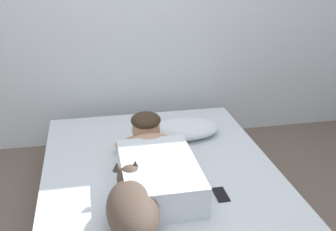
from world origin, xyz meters
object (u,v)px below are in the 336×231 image
object	(u,v)px
dog	(132,205)
coffee_cup	(167,131)
bed	(162,195)
cell_phone	(221,194)
pillow	(183,129)
person_lying	(155,162)

from	to	relation	value
dog	coffee_cup	size ratio (longest dim) A/B	4.60
dog	coffee_cup	xyz separation A→B (m)	(0.36, 0.95, -0.07)
bed	cell_phone	bearing A→B (deg)	-47.14
pillow	dog	distance (m)	1.05
pillow	person_lying	distance (m)	0.60
dog	coffee_cup	distance (m)	1.02
pillow	coffee_cup	bearing A→B (deg)	170.31
pillow	cell_phone	world-z (taller)	pillow
dog	cell_phone	world-z (taller)	dog
bed	cell_phone	xyz separation A→B (m)	(0.28, -0.30, 0.17)
pillow	person_lying	xyz separation A→B (m)	(-0.30, -0.52, 0.05)
pillow	dog	world-z (taller)	dog
bed	coffee_cup	xyz separation A→B (m)	(0.13, 0.50, 0.20)
person_lying	dog	distance (m)	0.45
bed	coffee_cup	world-z (taller)	coffee_cup
pillow	person_lying	size ratio (longest dim) A/B	0.57
cell_phone	person_lying	bearing A→B (deg)	141.48
pillow	bed	bearing A→B (deg)	-117.66
pillow	cell_phone	size ratio (longest dim) A/B	3.71
dog	cell_phone	bearing A→B (deg)	15.95
bed	person_lying	size ratio (longest dim) A/B	2.15
person_lying	dog	xyz separation A→B (m)	(-0.18, -0.41, -0.00)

